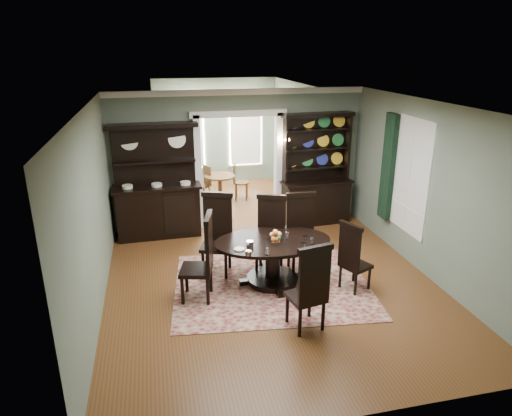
% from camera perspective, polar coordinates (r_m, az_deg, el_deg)
% --- Properties ---
extents(room, '(5.51, 6.01, 3.01)m').
position_cam_1_polar(room, '(7.25, 2.18, 1.37)').
color(room, brown).
rests_on(room, ground).
extents(parlor, '(3.51, 3.50, 3.01)m').
position_cam_1_polar(parlor, '(12.48, -4.37, 8.82)').
color(parlor, brown).
rests_on(parlor, ground).
extents(doorway_trim, '(2.08, 0.25, 2.57)m').
position_cam_1_polar(doorway_trim, '(10.02, -2.18, 6.76)').
color(doorway_trim, white).
rests_on(doorway_trim, floor).
extents(right_window, '(0.15, 1.47, 2.12)m').
position_cam_1_polar(right_window, '(9.05, 17.45, 4.34)').
color(right_window, white).
rests_on(right_window, wall_right).
extents(wall_sconce, '(0.27, 0.21, 0.21)m').
position_cam_1_polar(wall_sconce, '(10.03, 3.36, 8.35)').
color(wall_sconce, '#AE8E2E').
rests_on(wall_sconce, back_wall_right).
extents(rug, '(3.53, 2.93, 0.01)m').
position_cam_1_polar(rug, '(7.87, 2.02, -9.59)').
color(rug, maroon).
rests_on(rug, floor).
extents(dining_table, '(2.02, 1.90, 0.78)m').
position_cam_1_polar(dining_table, '(7.73, 2.10, -5.67)').
color(dining_table, black).
rests_on(dining_table, rug).
extents(centerpiece, '(1.34, 0.86, 0.22)m').
position_cam_1_polar(centerpiece, '(7.54, 2.37, -3.88)').
color(centerpiece, silver).
rests_on(centerpiece, dining_table).
extents(chair_far_left, '(0.67, 0.65, 1.45)m').
position_cam_1_polar(chair_far_left, '(8.08, -4.88, -2.87)').
color(chair_far_left, black).
rests_on(chair_far_left, rug).
extents(chair_far_mid, '(0.67, 0.65, 1.39)m').
position_cam_1_polar(chair_far_mid, '(8.10, 1.84, -2.97)').
color(chair_far_mid, black).
rests_on(chair_far_mid, rug).
extents(chair_far_right, '(0.56, 0.54, 1.42)m').
position_cam_1_polar(chair_far_right, '(8.16, 5.67, -2.78)').
color(chair_far_right, black).
rests_on(chair_far_right, rug).
extents(chair_end_left, '(0.62, 0.64, 1.44)m').
position_cam_1_polar(chair_end_left, '(7.19, -6.61, -5.96)').
color(chair_end_left, black).
rests_on(chair_end_left, rug).
extents(chair_end_right, '(0.57, 0.58, 1.21)m').
position_cam_1_polar(chair_end_right, '(7.59, 11.94, -5.85)').
color(chair_end_right, black).
rests_on(chair_end_right, rug).
extents(chair_near, '(0.58, 0.56, 1.36)m').
position_cam_1_polar(chair_near, '(6.43, 6.81, -9.68)').
color(chair_near, black).
rests_on(chair_near, rug).
extents(sideboard, '(1.82, 0.69, 2.38)m').
position_cam_1_polar(sideboard, '(9.80, -12.19, 1.25)').
color(sideboard, black).
rests_on(sideboard, floor).
extents(welsh_dresser, '(1.63, 0.69, 2.49)m').
position_cam_1_polar(welsh_dresser, '(10.39, 7.47, 2.99)').
color(welsh_dresser, black).
rests_on(welsh_dresser, floor).
extents(parlor_table, '(0.79, 0.79, 0.74)m').
position_cam_1_polar(parlor_table, '(11.74, -4.52, 2.91)').
color(parlor_table, '#4F2D16').
rests_on(parlor_table, parlor_floor).
extents(parlor_chair_left, '(0.45, 0.45, 0.96)m').
position_cam_1_polar(parlor_chair_left, '(11.80, -6.56, 3.09)').
color(parlor_chair_left, '#4F2D16').
rests_on(parlor_chair_left, parlor_floor).
extents(parlor_chair_right, '(0.43, 0.42, 0.94)m').
position_cam_1_polar(parlor_chair_right, '(12.00, -2.18, 3.45)').
color(parlor_chair_right, '#4F2D16').
rests_on(parlor_chair_right, parlor_floor).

